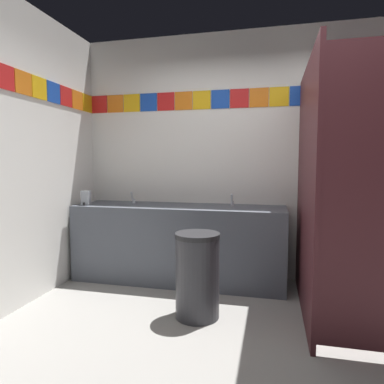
{
  "coord_description": "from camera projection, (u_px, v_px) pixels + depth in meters",
  "views": [
    {
      "loc": [
        0.16,
        -2.24,
        1.31
      ],
      "look_at": [
        -0.61,
        1.02,
        1.02
      ],
      "focal_mm": 31.71,
      "sensor_mm": 36.0,
      "label": 1
    }
  ],
  "objects": [
    {
      "name": "toilet",
      "position": [
        359.0,
        267.0,
        3.26
      ],
      "size": [
        0.39,
        0.49,
        0.74
      ],
      "color": "white",
      "rests_on": "ground_plane"
    },
    {
      "name": "soap_dispenser",
      "position": [
        86.0,
        198.0,
        3.76
      ],
      "size": [
        0.09,
        0.09,
        0.16
      ],
      "color": "gray",
      "rests_on": "vanity_counter"
    },
    {
      "name": "faucet_left",
      "position": [
        133.0,
        199.0,
        3.93
      ],
      "size": [
        0.04,
        0.1,
        0.14
      ],
      "color": "silver",
      "rests_on": "vanity_counter"
    },
    {
      "name": "faucet_right",
      "position": [
        232.0,
        201.0,
        3.66
      ],
      "size": [
        0.04,
        0.1,
        0.14
      ],
      "color": "silver",
      "rests_on": "vanity_counter"
    },
    {
      "name": "stall_divider",
      "position": [
        331.0,
        192.0,
        2.65
      ],
      "size": [
        0.92,
        1.55,
        2.15
      ],
      "color": "#471E23",
      "rests_on": "ground_plane"
    },
    {
      "name": "wall_back",
      "position": [
        258.0,
        156.0,
        3.81
      ],
      "size": [
        4.07,
        0.09,
        2.76
      ],
      "color": "white",
      "rests_on": "ground_plane"
    },
    {
      "name": "vanity_counter",
      "position": [
        179.0,
        242.0,
        3.75
      ],
      "size": [
        2.3,
        0.62,
        0.84
      ],
      "color": "#4C515B",
      "rests_on": "ground_plane"
    },
    {
      "name": "trash_bin",
      "position": [
        197.0,
        275.0,
        2.86
      ],
      "size": [
        0.38,
        0.38,
        0.72
      ],
      "color": "#333338",
      "rests_on": "ground_plane"
    },
    {
      "name": "ground_plane",
      "position": [
        245.0,
        354.0,
        2.32
      ],
      "size": [
        8.95,
        8.95,
        0.0
      ],
      "primitive_type": "plane",
      "color": "gray"
    }
  ]
}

